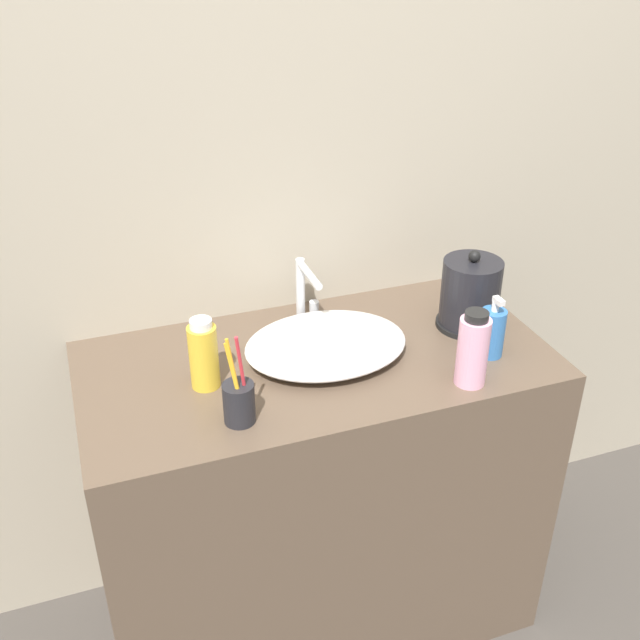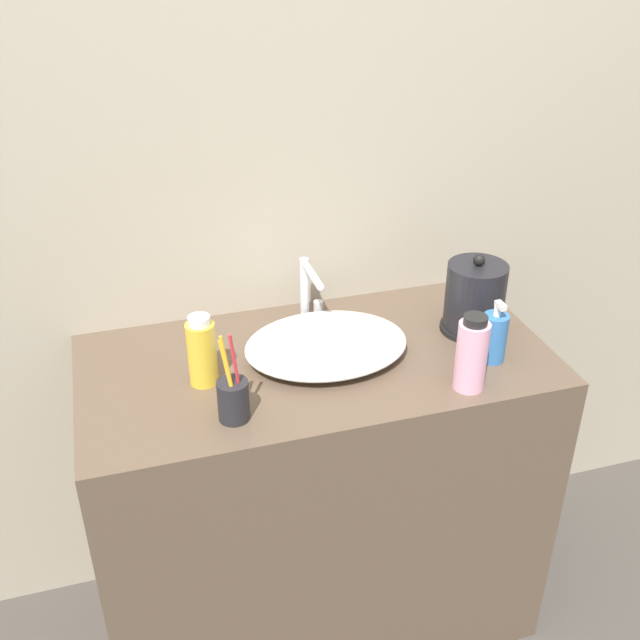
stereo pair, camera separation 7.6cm
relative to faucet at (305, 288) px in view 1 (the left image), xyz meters
name	(u,v)px [view 1 (the left image)]	position (x,y,z in m)	size (l,w,h in m)	color
wall_back	(274,115)	(-0.03, 0.12, 0.39)	(6.00, 0.04, 2.60)	#ADA38E
vanity_counter	(317,494)	(-0.03, -0.17, -0.50)	(1.06, 0.53, 0.82)	brown
sink_basin	(326,344)	(-0.01, -0.16, -0.06)	(0.37, 0.29, 0.06)	white
faucet	(305,288)	(0.00, 0.00, 0.00)	(0.06, 0.15, 0.16)	silver
electric_kettle	(470,296)	(0.36, -0.15, -0.01)	(0.15, 0.15, 0.20)	black
toothbrush_cup	(239,401)	(-0.25, -0.33, -0.04)	(0.06, 0.06, 0.21)	#232328
lotion_bottle	(492,332)	(0.35, -0.28, -0.03)	(0.06, 0.06, 0.15)	#3370B7
shampoo_bottle	(204,355)	(-0.29, -0.19, -0.02)	(0.06, 0.06, 0.16)	gold
mouthwash_bottle	(473,350)	(0.25, -0.37, -0.01)	(0.07, 0.07, 0.17)	#EAA8C6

